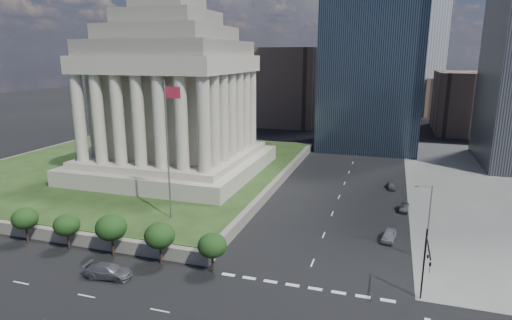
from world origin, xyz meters
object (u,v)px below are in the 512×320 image
at_px(war_memorial, 171,76).
at_px(parked_sedan_far, 391,186).
at_px(traffic_signal_ne, 426,261).
at_px(suv_grey, 108,271).
at_px(parked_sedan_near, 389,235).
at_px(flagpole, 168,144).
at_px(parked_sedan_mid, 404,208).
at_px(street_lamp_north, 428,219).

height_order(war_memorial, parked_sedan_far, war_memorial).
relative_size(war_memorial, traffic_signal_ne, 4.88).
bearing_deg(suv_grey, traffic_signal_ne, -88.24).
relative_size(parked_sedan_near, parked_sedan_far, 1.16).
distance_m(flagpole, suv_grey, 19.29).
distance_m(parked_sedan_mid, parked_sedan_far, 12.40).
bearing_deg(traffic_signal_ne, parked_sedan_mid, 92.40).
relative_size(flagpole, traffic_signal_ne, 2.50).
bearing_deg(parked_sedan_near, flagpole, -161.39).
height_order(traffic_signal_ne, parked_sedan_far, traffic_signal_ne).
relative_size(street_lamp_north, parked_sedan_far, 2.69).
distance_m(street_lamp_north, parked_sedan_far, 30.70).
relative_size(suv_grey, parked_sedan_mid, 1.53).
xyz_separation_m(flagpole, traffic_signal_ne, (34.33, -10.30, -7.86)).
xyz_separation_m(flagpole, street_lamp_north, (35.16, 1.00, -7.45)).
height_order(suv_grey, parked_sedan_far, suv_grey).
xyz_separation_m(street_lamp_north, parked_sedan_near, (-4.33, 4.96, -4.93)).
height_order(flagpole, parked_sedan_mid, flagpole).
xyz_separation_m(traffic_signal_ne, street_lamp_north, (0.83, 11.30, 0.41)).
relative_size(traffic_signal_ne, parked_sedan_far, 2.15).
bearing_deg(parked_sedan_mid, suv_grey, -129.50).
bearing_deg(parked_sedan_mid, flagpole, -145.12).
bearing_deg(parked_sedan_mid, street_lamp_north, -78.11).
distance_m(parked_sedan_near, parked_sedan_far, 25.03).
height_order(flagpole, traffic_signal_ne, flagpole).
xyz_separation_m(traffic_signal_ne, parked_sedan_far, (-3.38, 41.29, -4.62)).
bearing_deg(parked_sedan_far, war_memorial, -179.06).
xyz_separation_m(war_memorial, street_lamp_north, (47.33, -23.00, -15.74)).
distance_m(street_lamp_north, suv_grey, 39.16).
bearing_deg(traffic_signal_ne, parked_sedan_near, 102.15).
xyz_separation_m(parked_sedan_near, parked_sedan_mid, (2.28, 12.82, -0.13)).
bearing_deg(street_lamp_north, traffic_signal_ne, -94.19).
xyz_separation_m(war_memorial, parked_sedan_near, (43.00, -18.04, -20.66)).
bearing_deg(traffic_signal_ne, suv_grey, -172.51).
relative_size(war_memorial, parked_sedan_mid, 10.52).
distance_m(flagpole, traffic_signal_ne, 36.69).
xyz_separation_m(flagpole, parked_sedan_far, (30.94, 30.99, -12.48)).
height_order(street_lamp_north, parked_sedan_mid, street_lamp_north).
height_order(war_memorial, parked_sedan_near, war_memorial).
bearing_deg(parked_sedan_far, parked_sedan_mid, -88.21).
distance_m(flagpole, parked_sedan_far, 45.54).
height_order(parked_sedan_mid, parked_sedan_far, parked_sedan_far).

